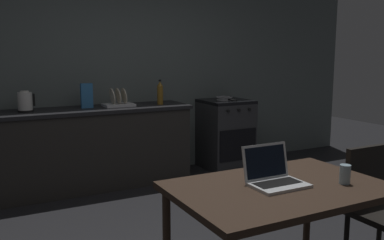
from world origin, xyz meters
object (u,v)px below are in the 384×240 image
stove_oven (225,134)px  cereal_box (87,96)px  dish_rack (118,102)px  electric_kettle (25,102)px  drinking_glass (345,174)px  chair (377,203)px  laptop (274,177)px  dining_table (279,198)px  bottle (160,93)px  frying_pan (225,98)px

stove_oven → cereal_box: (-1.82, 0.02, 0.59)m
cereal_box → dish_rack: size_ratio=0.81×
dish_rack → electric_kettle: bearing=180.0°
stove_oven → drinking_glass: (-1.01, -2.93, 0.35)m
chair → electric_kettle: 3.44m
electric_kettle → chair: bearing=-55.3°
laptop → dining_table: bearing=-62.7°
dining_table → chair: size_ratio=1.43×
bottle → drinking_glass: size_ratio=2.58×
drinking_glass → laptop: bearing=154.8°
dish_rack → cereal_box: bearing=176.8°
laptop → chair: bearing=-4.2°
frying_pan → drinking_glass: frying_pan is taller
chair → drinking_glass: (-0.49, -0.14, 0.31)m
dining_table → stove_oven: bearing=63.6°
stove_oven → electric_kettle: electric_kettle is taller
electric_kettle → frying_pan: (2.43, -0.03, -0.08)m
drinking_glass → dining_table: bearing=157.7°
bottle → laptop: bearing=-99.2°
stove_oven → dish_rack: (-1.46, 0.00, 0.50)m
bottle → electric_kettle: bearing=178.1°
laptop → cereal_box: (-0.42, 2.77, 0.25)m
laptop → stove_oven: bearing=61.5°
stove_oven → electric_kettle: size_ratio=4.12×
stove_oven → laptop: laptop is taller
stove_oven → drinking_glass: stove_oven is taller
dish_rack → laptop: bearing=-88.6°
dining_table → dish_rack: (-0.08, 2.78, 0.28)m
frying_pan → cereal_box: bearing=178.4°
stove_oven → chair: (-0.53, -2.79, 0.05)m
frying_pan → cereal_box: cereal_box is taller
dining_table → cereal_box: cereal_box is taller
cereal_box → dish_rack: cereal_box is taller
bottle → cereal_box: (-0.86, 0.07, -0.00)m
dining_table → drinking_glass: (0.36, -0.15, 0.13)m
laptop → cereal_box: 2.82m
stove_oven → bottle: bottle is taller
frying_pan → drinking_glass: size_ratio=3.41×
stove_oven → frying_pan: frying_pan is taller
dining_table → dish_rack: dish_rack is taller
dining_table → cereal_box: size_ratio=4.55×
stove_oven → dining_table: bearing=-116.4°
cereal_box → dining_table: bearing=-81.1°
chair → laptop: (-0.87, 0.04, 0.29)m
chair → drinking_glass: bearing=-170.7°
chair → dish_rack: 2.98m
frying_pan → dish_rack: size_ratio=1.15×
laptop → drinking_glass: size_ratio=2.79×
laptop → bottle: 2.75m
dish_rack → frying_pan: bearing=-1.2°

